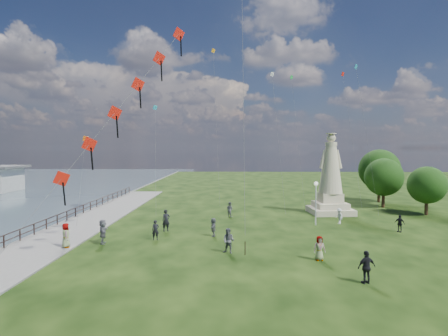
{
  "coord_description": "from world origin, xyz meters",
  "views": [
    {
      "loc": [
        -0.4,
        -21.45,
        7.08
      ],
      "look_at": [
        -1.0,
        8.0,
        5.5
      ],
      "focal_mm": 30.0,
      "sensor_mm": 36.0,
      "label": 1
    }
  ],
  "objects_px": {
    "person_4": "(319,248)",
    "statue": "(330,183)",
    "person_6": "(166,220)",
    "person_8": "(339,216)",
    "person_5": "(103,232)",
    "person_10": "(66,237)",
    "person_0": "(156,230)",
    "lamppost": "(316,194)",
    "person_3": "(367,267)",
    "person_1": "(229,241)",
    "person_7": "(230,209)",
    "person_11": "(213,227)",
    "person_9": "(400,223)"
  },
  "relations": [
    {
      "from": "statue",
      "to": "person_11",
      "type": "xyz_separation_m",
      "value": [
        -12.13,
        -10.67,
        -2.54
      ]
    },
    {
      "from": "person_0",
      "to": "person_10",
      "type": "bearing_deg",
      "value": -165.7
    },
    {
      "from": "person_5",
      "to": "person_8",
      "type": "xyz_separation_m",
      "value": [
        19.57,
        7.69,
        -0.18
      ]
    },
    {
      "from": "lamppost",
      "to": "person_6",
      "type": "relative_size",
      "value": 2.17
    },
    {
      "from": "statue",
      "to": "person_5",
      "type": "distance_m",
      "value": 24.24
    },
    {
      "from": "person_0",
      "to": "person_4",
      "type": "bearing_deg",
      "value": -34.2
    },
    {
      "from": "person_6",
      "to": "person_10",
      "type": "bearing_deg",
      "value": -161.47
    },
    {
      "from": "lamppost",
      "to": "person_3",
      "type": "bearing_deg",
      "value": -92.58
    },
    {
      "from": "person_4",
      "to": "person_10",
      "type": "bearing_deg",
      "value": 164.42
    },
    {
      "from": "statue",
      "to": "person_0",
      "type": "xyz_separation_m",
      "value": [
        -16.52,
        -12.02,
        -2.51
      ]
    },
    {
      "from": "lamppost",
      "to": "person_8",
      "type": "distance_m",
      "value": 3.25
    },
    {
      "from": "person_5",
      "to": "person_6",
      "type": "distance_m",
      "value": 5.79
    },
    {
      "from": "person_1",
      "to": "person_6",
      "type": "height_order",
      "value": "person_6"
    },
    {
      "from": "person_1",
      "to": "person_9",
      "type": "relative_size",
      "value": 1.15
    },
    {
      "from": "person_9",
      "to": "person_10",
      "type": "height_order",
      "value": "person_10"
    },
    {
      "from": "person_4",
      "to": "statue",
      "type": "bearing_deg",
      "value": 65.38
    },
    {
      "from": "person_0",
      "to": "person_8",
      "type": "bearing_deg",
      "value": 11.66
    },
    {
      "from": "statue",
      "to": "person_3",
      "type": "height_order",
      "value": "statue"
    },
    {
      "from": "statue",
      "to": "person_8",
      "type": "xyz_separation_m",
      "value": [
        -0.61,
        -5.54,
        -2.55
      ]
    },
    {
      "from": "person_0",
      "to": "person_1",
      "type": "distance_m",
      "value": 6.65
    },
    {
      "from": "person_5",
      "to": "person_10",
      "type": "height_order",
      "value": "person_5"
    },
    {
      "from": "person_0",
      "to": "statue",
      "type": "bearing_deg",
      "value": 25.55
    },
    {
      "from": "person_5",
      "to": "person_8",
      "type": "height_order",
      "value": "person_5"
    },
    {
      "from": "person_3",
      "to": "person_9",
      "type": "relative_size",
      "value": 1.18
    },
    {
      "from": "person_10",
      "to": "lamppost",
      "type": "bearing_deg",
      "value": -92.65
    },
    {
      "from": "person_0",
      "to": "person_9",
      "type": "relative_size",
      "value": 1.04
    },
    {
      "from": "statue",
      "to": "person_6",
      "type": "bearing_deg",
      "value": -155.79
    },
    {
      "from": "person_6",
      "to": "person_8",
      "type": "relative_size",
      "value": 1.27
    },
    {
      "from": "lamppost",
      "to": "person_7",
      "type": "height_order",
      "value": "lamppost"
    },
    {
      "from": "person_6",
      "to": "person_8",
      "type": "bearing_deg",
      "value": -12.31
    },
    {
      "from": "statue",
      "to": "person_10",
      "type": "xyz_separation_m",
      "value": [
        -22.29,
        -14.69,
        -2.41
      ]
    },
    {
      "from": "person_7",
      "to": "person_5",
      "type": "bearing_deg",
      "value": 89.82
    },
    {
      "from": "person_1",
      "to": "person_11",
      "type": "xyz_separation_m",
      "value": [
        -1.26,
        4.86,
        -0.1
      ]
    },
    {
      "from": "person_1",
      "to": "person_7",
      "type": "relative_size",
      "value": 1.1
    },
    {
      "from": "person_4",
      "to": "person_11",
      "type": "distance_m",
      "value": 9.45
    },
    {
      "from": "person_0",
      "to": "person_9",
      "type": "distance_m",
      "value": 20.26
    },
    {
      "from": "lamppost",
      "to": "person_1",
      "type": "bearing_deg",
      "value": -130.27
    },
    {
      "from": "person_3",
      "to": "person_6",
      "type": "xyz_separation_m",
      "value": [
        -12.62,
        12.04,
        0.06
      ]
    },
    {
      "from": "person_1",
      "to": "person_8",
      "type": "relative_size",
      "value": 1.15
    },
    {
      "from": "person_8",
      "to": "person_10",
      "type": "height_order",
      "value": "person_10"
    },
    {
      "from": "person_0",
      "to": "person_6",
      "type": "xyz_separation_m",
      "value": [
        0.28,
        3.04,
        0.16
      ]
    },
    {
      "from": "statue",
      "to": "person_10",
      "type": "distance_m",
      "value": 26.81
    },
    {
      "from": "person_4",
      "to": "person_5",
      "type": "xyz_separation_m",
      "value": [
        -15.05,
        3.79,
        0.13
      ]
    },
    {
      "from": "person_3",
      "to": "person_5",
      "type": "height_order",
      "value": "person_5"
    },
    {
      "from": "statue",
      "to": "person_6",
      "type": "height_order",
      "value": "statue"
    },
    {
      "from": "person_11",
      "to": "statue",
      "type": "bearing_deg",
      "value": 130.67
    },
    {
      "from": "person_5",
      "to": "person_7",
      "type": "bearing_deg",
      "value": -51.24
    },
    {
      "from": "lamppost",
      "to": "person_8",
      "type": "height_order",
      "value": "lamppost"
    },
    {
      "from": "person_7",
      "to": "person_1",
      "type": "bearing_deg",
      "value": 129.96
    },
    {
      "from": "person_1",
      "to": "person_7",
      "type": "xyz_separation_m",
      "value": [
        0.01,
        13.34,
        -0.08
      ]
    }
  ]
}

